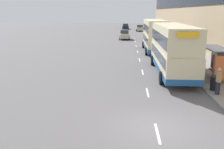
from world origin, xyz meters
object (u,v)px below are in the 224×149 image
Objects in this scene: pedestrian_2 at (214,61)px; bus_shelter at (218,58)px; car_3 at (126,26)px; pedestrian_at_shelter at (213,58)px; car_1 at (140,28)px; car_0 at (150,35)px; litter_bin at (214,83)px; pedestrian_1 at (218,81)px; double_decker_bus_near at (172,48)px; car_2 at (125,35)px; double_decker_bus_ahead at (155,35)px.

bus_shelter is at bearing -102.96° from pedestrian_2.
pedestrian_at_shelter reaches higher than car_3.
pedestrian_2 reaches higher than car_1.
litter_bin is (1.60, -32.64, -0.21)m from car_0.
car_0 is 2.34× the size of pedestrian_1.
double_decker_bus_near reaches higher than bus_shelter.
car_1 is 47.87m from pedestrian_at_shelter.
pedestrian_at_shelter reaches higher than pedestrian_2.
pedestrian_1 is (6.50, -34.33, 0.15)m from car_2.
double_decker_bus_ahead is 2.23× the size of car_3.
car_1 reaches higher than car_3.
bus_shelter is 0.93× the size of car_3.
car_3 is at bearing 94.46° from double_decker_bus_near.
bus_shelter is 1.05× the size of car_1.
bus_shelter reaches higher than car_1.
litter_bin is at bearing -107.51° from pedestrian_2.
double_decker_bus_ahead is at bearing 97.15° from litter_bin.
car_3 reaches higher than litter_bin.
pedestrian_1 is at bearing 95.83° from car_3.
double_decker_bus_near is at bearing 112.24° from litter_bin.
car_2 is 34.08m from litter_bin.
pedestrian_1 is at bearing -105.84° from pedestrian_2.
bus_shelter is 1.05× the size of car_2.
double_decker_bus_ahead reaches higher than car_2.
double_decker_bus_ahead reaches higher than litter_bin.
double_decker_bus_near reaches higher than litter_bin.
pedestrian_1 reaches higher than pedestrian_2.
bus_shelter reaches higher than litter_bin.
pedestrian_at_shelter is 1.63× the size of litter_bin.
car_3 is (-4.06, 8.18, -0.02)m from car_1.
car_1 is 49.24m from pedestrian_2.
double_decker_bus_ahead is 19.07m from pedestrian_1.
car_2 reaches higher than car_3.
pedestrian_at_shelter reaches higher than litter_bin.
pedestrian_1 is 1.06× the size of pedestrian_2.
litter_bin is at bearing -87.35° from car_1.
double_decker_bus_ahead is 45.42m from car_3.
car_2 is at bearing 104.39° from bus_shelter.
double_decker_bus_ahead reaches higher than pedestrian_at_shelter.
bus_shelter is at bearing -85.85° from car_1.
double_decker_bus_ahead is at bearing 96.63° from pedestrian_1.
double_decker_bus_ahead reaches higher than pedestrian_1.
bus_shelter reaches higher than pedestrian_1.
pedestrian_at_shelter reaches higher than car_2.
bus_shelter is 15.33m from double_decker_bus_ahead.
pedestrian_1 is at bearing -87.37° from car_0.
double_decker_bus_near is 6.10× the size of pedestrian_1.
car_1 is (-0.94, 22.38, -0.00)m from car_0.
car_0 is (0.66, 14.63, -1.41)m from double_decker_bus_ahead.
bus_shelter is at bearing -84.54° from car_0.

